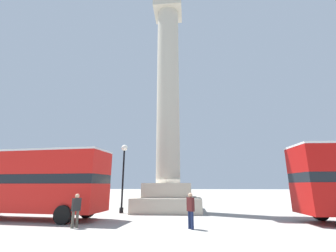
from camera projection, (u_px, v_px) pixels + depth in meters
ground_plane at (168, 211)px, 18.33m from camera, size 200.00×200.00×0.00m
monument_column at (168, 121)px, 20.28m from camera, size 5.31×5.31×21.11m
bus_a at (30, 181)px, 14.47m from camera, size 10.23×3.58×4.22m
equestrian_statue at (72, 190)px, 21.74m from camera, size 3.23×2.37×5.63m
street_lamp at (123, 169)px, 17.83m from camera, size 0.49×0.49×5.24m
pedestrian_near_lamp at (191, 209)px, 11.05m from camera, size 0.40×0.47×1.69m
pedestrian_by_plinth at (76, 209)px, 11.35m from camera, size 0.39×0.45×1.63m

